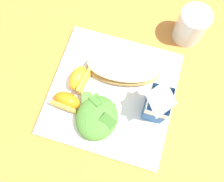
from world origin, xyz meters
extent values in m
plane|color=#C67A33|center=(0.00, 0.00, 0.00)|extent=(3.00, 3.00, 0.00)
cube|color=white|center=(0.00, 0.00, 0.01)|extent=(0.28, 0.28, 0.02)
ellipsoid|color=tan|center=(-0.06, 0.01, 0.03)|extent=(0.10, 0.18, 0.03)
ellipsoid|color=#B22D19|center=(-0.06, 0.01, 0.04)|extent=(0.09, 0.16, 0.01)
ellipsoid|color=#EAD184|center=(-0.06, 0.01, 0.05)|extent=(0.10, 0.17, 0.01)
ellipsoid|color=#4C8433|center=(0.07, -0.01, 0.04)|extent=(0.10, 0.09, 0.04)
cube|color=#4C8433|center=(0.04, -0.02, 0.05)|extent=(0.04, 0.04, 0.02)
cube|color=#5B8E3D|center=(0.05, -0.01, 0.05)|extent=(0.03, 0.03, 0.02)
cube|color=#5B8E3D|center=(0.04, -0.05, 0.04)|extent=(0.04, 0.03, 0.02)
cube|color=#3D7028|center=(0.07, 0.01, 0.05)|extent=(0.03, 0.04, 0.02)
cube|color=#4C8433|center=(0.03, -0.02, 0.05)|extent=(0.03, 0.04, 0.02)
cube|color=#4C8433|center=(0.09, -0.02, 0.05)|extent=(0.04, 0.03, 0.01)
cube|color=#4C8433|center=(0.04, 0.01, 0.05)|extent=(0.03, 0.03, 0.01)
cube|color=#23569E|center=(0.01, 0.10, 0.06)|extent=(0.06, 0.04, 0.09)
cube|color=white|center=(0.01, 0.10, 0.09)|extent=(0.06, 0.05, 0.03)
pyramid|color=white|center=(0.01, 0.10, 0.12)|extent=(0.06, 0.04, 0.02)
ellipsoid|color=orange|center=(-0.01, -0.08, 0.04)|extent=(0.06, 0.05, 0.04)
cube|color=gold|center=(0.00, -0.07, 0.04)|extent=(0.06, 0.02, 0.03)
ellipsoid|color=orange|center=(0.05, -0.09, 0.04)|extent=(0.04, 0.06, 0.04)
cube|color=gold|center=(0.07, -0.09, 0.04)|extent=(0.01, 0.06, 0.03)
cylinder|color=silver|center=(-0.21, 0.14, 0.04)|extent=(0.07, 0.07, 0.09)
camera|label=1|loc=(0.14, 0.04, 0.52)|focal=36.46mm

